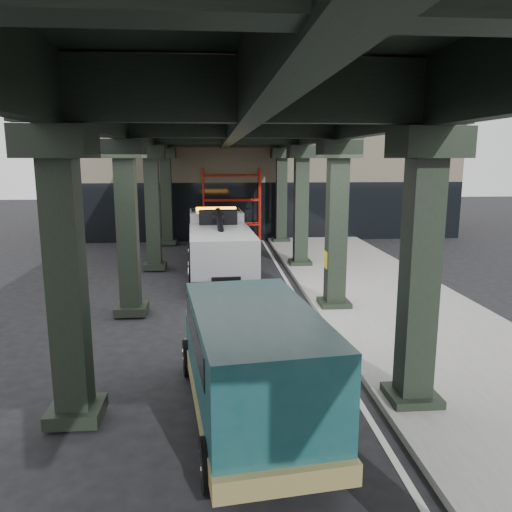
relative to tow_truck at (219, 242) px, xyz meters
name	(u,v)px	position (x,y,z in m)	size (l,w,h in m)	color
ground	(253,335)	(0.79, -7.23, -1.26)	(90.00, 90.00, 0.00)	black
sidewalk	(395,306)	(5.29, -5.23, -1.19)	(5.00, 40.00, 0.15)	gray
lane_stripe	(304,310)	(2.49, -5.23, -1.26)	(0.12, 38.00, 0.01)	silver
viaduct	(233,123)	(0.39, -5.23, 4.20)	(7.40, 32.00, 6.40)	black
building	(260,166)	(2.79, 12.77, 2.74)	(22.00, 10.00, 8.00)	#C6B793
scaffolding	(232,203)	(0.79, 7.41, 0.84)	(3.08, 0.88, 4.00)	red
tow_truck	(219,242)	(0.00, 0.00, 0.00)	(2.65, 8.01, 2.59)	black
towed_van	(251,361)	(0.42, -11.51, -0.13)	(2.59, 5.38, 2.10)	#123D41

